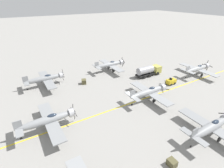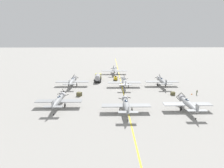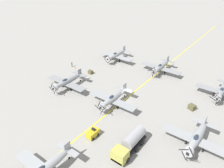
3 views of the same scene
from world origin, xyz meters
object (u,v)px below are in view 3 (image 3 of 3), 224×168
at_px(airplane_mid_right, 67,81).
at_px(traffic_cone, 75,67).
at_px(airplane_mid_center, 113,98).
at_px(fuel_tanker, 130,144).
at_px(supply_crate_mid_lane, 91,72).
at_px(supply_crate_by_tanker, 192,107).
at_px(airplane_near_center, 161,67).
at_px(ground_crew_walking, 72,64).
at_px(airplane_near_left, 222,90).
at_px(airplane_near_right, 116,55).
at_px(airplane_mid_left, 197,138).
at_px(tow_tractor, 93,133).

distance_m(airplane_mid_right, traffic_cone, 11.79).
bearing_deg(airplane_mid_center, fuel_tanker, 122.62).
bearing_deg(airplane_mid_center, supply_crate_mid_lane, -46.62).
distance_m(airplane_mid_right, supply_crate_by_tanker, 30.50).
xyz_separation_m(airplane_near_center, supply_crate_mid_lane, (15.97, 12.58, -1.51)).
xyz_separation_m(airplane_mid_right, ground_crew_walking, (8.37, -9.57, -1.11)).
distance_m(airplane_near_left, airplane_near_center, 17.67).
relative_size(airplane_near_right, airplane_near_left, 1.00).
bearing_deg(supply_crate_mid_lane, airplane_near_right, -92.61).
bearing_deg(fuel_tanker, airplane_near_left, -107.47).
bearing_deg(airplane_mid_left, supply_crate_by_tanker, -54.36).
bearing_deg(airplane_near_center, airplane_near_right, -1.21).
distance_m(airplane_near_center, tow_tractor, 31.64).
bearing_deg(supply_crate_mid_lane, airplane_mid_left, 163.56).
height_order(airplane_near_right, airplane_mid_left, same).
height_order(airplane_near_right, tow_tractor, airplane_near_right).
bearing_deg(supply_crate_mid_lane, fuel_tanker, 144.49).
height_order(airplane_near_center, tow_tractor, airplane_near_center).
relative_size(airplane_near_center, ground_crew_walking, 7.27).
height_order(airplane_near_left, ground_crew_walking, airplane_near_left).
height_order(supply_crate_by_tanker, traffic_cone, supply_crate_by_tanker).
relative_size(airplane_mid_right, supply_crate_by_tanker, 8.45).
distance_m(airplane_near_left, ground_crew_walking, 42.05).
xyz_separation_m(fuel_tanker, traffic_cone, (30.97, -17.56, -1.24)).
height_order(airplane_mid_left, supply_crate_by_tanker, airplane_mid_left).
bearing_deg(supply_crate_by_tanker, tow_tractor, 58.47).
height_order(airplane_mid_right, supply_crate_by_tanker, airplane_mid_right).
relative_size(airplane_mid_right, ground_crew_walking, 7.27).
bearing_deg(fuel_tanker, ground_crew_walking, -28.63).
xyz_separation_m(airplane_near_left, tow_tractor, (15.86, 28.37, -1.22)).
bearing_deg(ground_crew_walking, tow_tractor, 142.89).
height_order(airplane_near_right, traffic_cone, airplane_near_right).
xyz_separation_m(tow_tractor, traffic_cone, (23.64, -18.85, -0.52)).
relative_size(airplane_near_right, traffic_cone, 21.82).
height_order(airplane_mid_right, ground_crew_walking, airplane_mid_right).
height_order(supply_crate_by_tanker, supply_crate_mid_lane, supply_crate_by_tanker).
height_order(airplane_mid_center, ground_crew_walking, airplane_mid_center).
xyz_separation_m(airplane_near_right, airplane_mid_left, (-33.16, 21.91, 0.00)).
distance_m(airplane_mid_right, airplane_mid_center, 13.94).
relative_size(airplane_mid_right, airplane_near_left, 1.00).
height_order(airplane_mid_center, tow_tractor, airplane_mid_center).
bearing_deg(airplane_near_center, fuel_tanker, 102.80).
distance_m(airplane_near_left, supply_crate_by_tanker, 9.74).
bearing_deg(traffic_cone, fuel_tanker, 150.45).
xyz_separation_m(airplane_near_left, supply_crate_by_tanker, (3.87, 8.83, -1.42)).
height_order(ground_crew_walking, traffic_cone, ground_crew_walking).
xyz_separation_m(airplane_near_center, traffic_cone, (22.12, 12.73, -1.74)).
xyz_separation_m(airplane_mid_left, supply_crate_mid_lane, (33.71, -9.95, -1.51)).
xyz_separation_m(airplane_near_left, airplane_near_center, (17.37, -3.21, -0.00)).
bearing_deg(airplane_near_center, airplane_near_left, 166.04).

